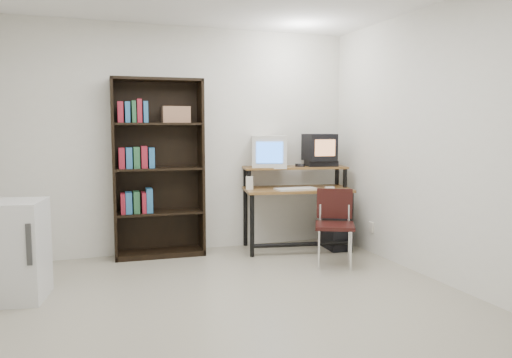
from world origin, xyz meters
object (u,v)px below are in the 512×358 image
object	(u,v)px
crt_monitor	(269,152)
crt_tv	(319,147)
mini_fridge	(14,251)
pc_tower	(333,231)
bookshelf	(158,167)
school_chair	(335,219)
computer_desk	(297,191)

from	to	relation	value
crt_monitor	crt_tv	bearing A→B (deg)	7.98
crt_tv	mini_fridge	bearing A→B (deg)	-161.41
crt_monitor	crt_tv	distance (m)	0.62
crt_tv	pc_tower	size ratio (longest dim) A/B	0.80
crt_monitor	pc_tower	world-z (taller)	crt_monitor
crt_tv	bookshelf	bearing A→B (deg)	178.09
pc_tower	bookshelf	world-z (taller)	bookshelf
bookshelf	mini_fridge	world-z (taller)	bookshelf
crt_tv	bookshelf	size ratio (longest dim) A/B	0.18
bookshelf	mini_fridge	distance (m)	1.84
crt_tv	bookshelf	xyz separation A→B (m)	(-1.92, 0.18, -0.20)
school_chair	computer_desk	bearing A→B (deg)	124.42
mini_fridge	crt_tv	bearing A→B (deg)	25.80
school_chair	bookshelf	xyz separation A→B (m)	(-1.70, 1.00, 0.52)
computer_desk	crt_tv	xyz separation A→B (m)	(0.32, 0.06, 0.52)
computer_desk	crt_monitor	distance (m)	0.58
bookshelf	mini_fridge	bearing A→B (deg)	-139.17
pc_tower	mini_fridge	size ratio (longest dim) A/B	0.53
crt_monitor	mini_fridge	world-z (taller)	crt_monitor
computer_desk	pc_tower	bearing A→B (deg)	-6.09
computer_desk	crt_tv	world-z (taller)	crt_tv
crt_monitor	bookshelf	distance (m)	1.32
school_chair	mini_fridge	bearing A→B (deg)	-151.94
computer_desk	school_chair	world-z (taller)	computer_desk
crt_monitor	school_chair	xyz separation A→B (m)	(0.39, -0.93, -0.67)
computer_desk	school_chair	xyz separation A→B (m)	(0.10, -0.76, -0.20)
pc_tower	mini_fridge	distance (m)	3.48
pc_tower	school_chair	world-z (taller)	school_chair
crt_tv	pc_tower	distance (m)	1.02
crt_tv	pc_tower	bearing A→B (deg)	-55.71
crt_tv	school_chair	distance (m)	1.11
crt_tv	computer_desk	bearing A→B (deg)	-166.61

